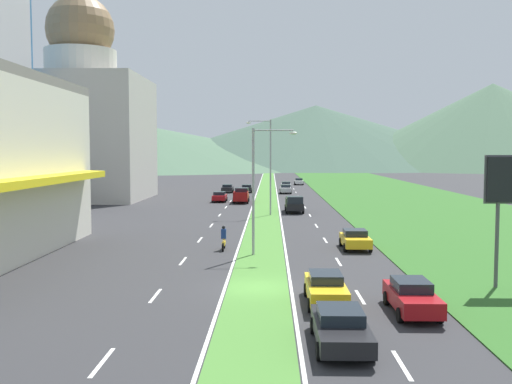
# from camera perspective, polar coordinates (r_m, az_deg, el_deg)

# --- Properties ---
(ground_plane) EXTENTS (600.00, 600.00, 0.00)m
(ground_plane) POSITION_cam_1_polar(r_m,az_deg,el_deg) (30.94, 0.19, -9.46)
(ground_plane) COLOR #2D2D30
(grass_median) EXTENTS (3.20, 240.00, 0.06)m
(grass_median) POSITION_cam_1_polar(r_m,az_deg,el_deg) (90.37, 1.02, -0.53)
(grass_median) COLOR #477F33
(grass_median) RESTS_ON ground_plane
(grass_verge_right) EXTENTS (24.00, 240.00, 0.06)m
(grass_verge_right) POSITION_cam_1_polar(r_m,az_deg,el_deg) (92.54, 13.89, -0.54)
(grass_verge_right) COLOR #2D6023
(grass_verge_right) RESTS_ON ground_plane
(lane_dash_left_1) EXTENTS (0.16, 2.80, 0.01)m
(lane_dash_left_1) POSITION_cam_1_polar(r_m,az_deg,el_deg) (21.34, -14.87, -15.87)
(lane_dash_left_1) COLOR silver
(lane_dash_left_1) RESTS_ON ground_plane
(lane_dash_left_2) EXTENTS (0.16, 2.80, 0.01)m
(lane_dash_left_2) POSITION_cam_1_polar(r_m,az_deg,el_deg) (29.86, -9.86, -10.01)
(lane_dash_left_2) COLOR silver
(lane_dash_left_2) RESTS_ON ground_plane
(lane_dash_left_3) EXTENTS (0.16, 2.80, 0.01)m
(lane_dash_left_3) POSITION_cam_1_polar(r_m,az_deg,el_deg) (38.67, -7.19, -6.75)
(lane_dash_left_3) COLOR silver
(lane_dash_left_3) RESTS_ON ground_plane
(lane_dash_left_4) EXTENTS (0.16, 2.80, 0.01)m
(lane_dash_left_4) POSITION_cam_1_polar(r_m,az_deg,el_deg) (47.62, -5.53, -4.70)
(lane_dash_left_4) COLOR silver
(lane_dash_left_4) RESTS_ON ground_plane
(lane_dash_left_5) EXTENTS (0.16, 2.80, 0.01)m
(lane_dash_left_5) POSITION_cam_1_polar(r_m,az_deg,el_deg) (56.63, -4.41, -3.29)
(lane_dash_left_5) COLOR silver
(lane_dash_left_5) RESTS_ON ground_plane
(lane_dash_left_6) EXTENTS (0.16, 2.80, 0.01)m
(lane_dash_left_6) POSITION_cam_1_polar(r_m,az_deg,el_deg) (65.68, -3.59, -2.28)
(lane_dash_left_6) COLOR silver
(lane_dash_left_6) RESTS_ON ground_plane
(lane_dash_left_7) EXTENTS (0.16, 2.80, 0.01)m
(lane_dash_left_7) POSITION_cam_1_polar(r_m,az_deg,el_deg) (74.76, -2.98, -1.51)
(lane_dash_left_7) COLOR silver
(lane_dash_left_7) RESTS_ON ground_plane
(lane_dash_left_8) EXTENTS (0.16, 2.80, 0.01)m
(lane_dash_left_8) POSITION_cam_1_polar(r_m,az_deg,el_deg) (83.86, -2.50, -0.90)
(lane_dash_left_8) COLOR silver
(lane_dash_left_8) RESTS_ON ground_plane
(lane_dash_left_9) EXTENTS (0.16, 2.80, 0.01)m
(lane_dash_left_9) POSITION_cam_1_polar(r_m,az_deg,el_deg) (92.97, -2.11, -0.42)
(lane_dash_left_9) COLOR silver
(lane_dash_left_9) RESTS_ON ground_plane
(lane_dash_left_10) EXTENTS (0.16, 2.80, 0.01)m
(lane_dash_left_10) POSITION_cam_1_polar(r_m,az_deg,el_deg) (102.09, -1.79, -0.02)
(lane_dash_left_10) COLOR silver
(lane_dash_left_10) RESTS_ON ground_plane
(lane_dash_left_11) EXTENTS (0.16, 2.80, 0.01)m
(lane_dash_left_11) POSITION_cam_1_polar(r_m,az_deg,el_deg) (111.21, -1.53, 0.32)
(lane_dash_left_11) COLOR silver
(lane_dash_left_11) RESTS_ON ground_plane
(lane_dash_right_1) EXTENTS (0.16, 2.80, 0.01)m
(lane_dash_right_1) POSITION_cam_1_polar(r_m,az_deg,el_deg) (21.02, 14.13, -16.16)
(lane_dash_right_1) COLOR silver
(lane_dash_right_1) RESTS_ON ground_plane
(lane_dash_right_2) EXTENTS (0.16, 2.80, 0.01)m
(lane_dash_right_2) POSITION_cam_1_polar(r_m,az_deg,el_deg) (29.63, 10.19, -10.12)
(lane_dash_right_2) COLOR silver
(lane_dash_right_2) RESTS_ON ground_plane
(lane_dash_right_3) EXTENTS (0.16, 2.80, 0.01)m
(lane_dash_right_3) POSITION_cam_1_polar(r_m,az_deg,el_deg) (38.50, 8.11, -6.80)
(lane_dash_right_3) COLOR silver
(lane_dash_right_3) RESTS_ON ground_plane
(lane_dash_right_4) EXTENTS (0.16, 2.80, 0.01)m
(lane_dash_right_4) POSITION_cam_1_polar(r_m,az_deg,el_deg) (47.48, 6.82, -4.73)
(lane_dash_right_4) COLOR silver
(lane_dash_right_4) RESTS_ON ground_plane
(lane_dash_right_5) EXTENTS (0.16, 2.80, 0.01)m
(lane_dash_right_5) POSITION_cam_1_polar(r_m,az_deg,el_deg) (56.51, 5.95, -3.32)
(lane_dash_right_5) COLOR silver
(lane_dash_right_5) RESTS_ON ground_plane
(lane_dash_right_6) EXTENTS (0.16, 2.80, 0.01)m
(lane_dash_right_6) POSITION_cam_1_polar(r_m,az_deg,el_deg) (65.58, 5.33, -2.30)
(lane_dash_right_6) COLOR silver
(lane_dash_right_6) RESTS_ON ground_plane
(lane_dash_right_7) EXTENTS (0.16, 2.80, 0.01)m
(lane_dash_right_7) POSITION_cam_1_polar(r_m,az_deg,el_deg) (74.67, 4.85, -1.52)
(lane_dash_right_7) COLOR silver
(lane_dash_right_7) RESTS_ON ground_plane
(lane_dash_right_8) EXTENTS (0.16, 2.80, 0.01)m
(lane_dash_right_8) POSITION_cam_1_polar(r_m,az_deg,el_deg) (83.78, 4.48, -0.92)
(lane_dash_right_8) COLOR silver
(lane_dash_right_8) RESTS_ON ground_plane
(lane_dash_right_9) EXTENTS (0.16, 2.80, 0.01)m
(lane_dash_right_9) POSITION_cam_1_polar(r_m,az_deg,el_deg) (92.90, 4.18, -0.43)
(lane_dash_right_9) COLOR silver
(lane_dash_right_9) RESTS_ON ground_plane
(lane_dash_right_10) EXTENTS (0.16, 2.80, 0.01)m
(lane_dash_right_10) POSITION_cam_1_polar(r_m,az_deg,el_deg) (102.02, 3.94, -0.03)
(lane_dash_right_10) COLOR silver
(lane_dash_right_10) RESTS_ON ground_plane
(lane_dash_right_11) EXTENTS (0.16, 2.80, 0.01)m
(lane_dash_right_11) POSITION_cam_1_polar(r_m,az_deg,el_deg) (111.15, 3.73, 0.31)
(lane_dash_right_11) COLOR silver
(lane_dash_right_11) RESTS_ON ground_plane
(edge_line_median_left) EXTENTS (0.16, 240.00, 0.01)m
(edge_line_median_left) POSITION_cam_1_polar(r_m,az_deg,el_deg) (90.40, -0.09, -0.54)
(edge_line_median_left) COLOR silver
(edge_line_median_left) RESTS_ON ground_plane
(edge_line_median_right) EXTENTS (0.16, 240.00, 0.01)m
(edge_line_median_right) POSITION_cam_1_polar(r_m,az_deg,el_deg) (90.37, 2.13, -0.54)
(edge_line_median_right) COLOR silver
(edge_line_median_right) RESTS_ON ground_plane
(domed_building) EXTENTS (18.81, 18.81, 30.19)m
(domed_building) POSITION_cam_1_polar(r_m,az_deg,el_deg) (91.18, -16.72, 6.72)
(domed_building) COLOR #B7B2A8
(domed_building) RESTS_ON ground_plane
(midrise_colored) EXTENTS (13.08, 13.08, 19.12)m
(midrise_colored) POSITION_cam_1_polar(r_m,az_deg,el_deg) (112.40, -14.70, 5.10)
(midrise_colored) COLOR #B7B2A8
(midrise_colored) RESTS_ON ground_plane
(hill_far_left) EXTENTS (222.92, 222.92, 20.90)m
(hill_far_left) POSITION_cam_1_polar(r_m,az_deg,el_deg) (284.38, -12.59, 4.59)
(hill_far_left) COLOR #47664C
(hill_far_left) RESTS_ON ground_plane
(hill_far_center) EXTENTS (188.95, 188.95, 29.44)m
(hill_far_center) POSITION_cam_1_polar(r_m,az_deg,el_deg) (285.49, 5.89, 5.52)
(hill_far_center) COLOR #3D5647
(hill_far_center) RESTS_ON ground_plane
(hill_far_right) EXTENTS (143.88, 143.88, 35.97)m
(hill_far_right) POSITION_cam_1_polar(r_m,az_deg,el_deg) (268.64, 22.17, 6.04)
(hill_far_right) COLOR #47664C
(hill_far_right) RESTS_ON ground_plane
(street_lamp_near) EXTENTS (3.11, 0.28, 8.80)m
(street_lamp_near) POSITION_cam_1_polar(r_m,az_deg,el_deg) (39.86, 0.25, 1.00)
(street_lamp_near) COLOR #99999E
(street_lamp_near) RESTS_ON ground_plane
(street_lamp_mid) EXTENTS (2.83, 0.28, 10.73)m
(street_lamp_mid) POSITION_cam_1_polar(r_m,az_deg,el_deg) (64.86, 1.20, 3.02)
(street_lamp_mid) COLOR #99999E
(street_lamp_mid) RESTS_ON ground_plane
(car_0) EXTENTS (1.89, 4.61, 1.40)m
(car_0) POSITION_cam_1_polar(r_m,az_deg,el_deg) (125.42, 4.23, 1.06)
(car_0) COLOR silver
(car_0) RESTS_ON ground_plane
(car_1) EXTENTS (1.89, 4.56, 1.49)m
(car_1) POSITION_cam_1_polar(r_m,az_deg,el_deg) (27.14, 15.06, -9.87)
(car_1) COLOR maroon
(car_1) RESTS_ON ground_plane
(car_2) EXTENTS (2.02, 4.17, 1.44)m
(car_2) POSITION_cam_1_polar(r_m,az_deg,el_deg) (43.52, 9.72, -4.58)
(car_2) COLOR yellow
(car_2) RESTS_ON ground_plane
(car_3) EXTENTS (1.98, 4.10, 1.36)m
(car_3) POSITION_cam_1_polar(r_m,az_deg,el_deg) (101.51, -0.92, 0.36)
(car_3) COLOR black
(car_3) RESTS_ON ground_plane
(car_4) EXTENTS (1.95, 4.17, 1.45)m
(car_4) POSITION_cam_1_polar(r_m,az_deg,el_deg) (109.63, 2.97, 0.65)
(car_4) COLOR #B2B2B7
(car_4) RESTS_ON ground_plane
(car_5) EXTENTS (1.97, 4.32, 1.48)m
(car_5) POSITION_cam_1_polar(r_m,az_deg,el_deg) (99.40, 2.93, 0.31)
(car_5) COLOR #B2B2B7
(car_5) RESTS_ON ground_plane
(car_6) EXTENTS (2.03, 4.77, 1.38)m
(car_6) POSITION_cam_1_polar(r_m,az_deg,el_deg) (22.27, 8.31, -12.97)
(car_6) COLOR black
(car_6) RESTS_ON ground_plane
(car_7) EXTENTS (1.89, 4.65, 1.47)m
(car_7) POSITION_cam_1_polar(r_m,az_deg,el_deg) (27.97, 6.87, -9.35)
(car_7) COLOR yellow
(car_7) RESTS_ON ground_plane
(car_8) EXTENTS (2.02, 4.22, 1.46)m
(car_8) POSITION_cam_1_polar(r_m,az_deg,el_deg) (82.84, -3.60, -0.45)
(car_8) COLOR maroon
(car_8) RESTS_ON ground_plane
(car_9) EXTENTS (2.03, 4.15, 1.44)m
(car_9) POSITION_cam_1_polar(r_m,az_deg,el_deg) (101.27, -2.82, 0.37)
(car_9) COLOR black
(car_9) RESTS_ON ground_plane
(pickup_truck_0) EXTENTS (2.18, 5.40, 2.00)m
(pickup_truck_0) POSITION_cam_1_polar(r_m,az_deg,el_deg) (68.42, 3.79, -1.20)
(pickup_truck_0) COLOR black
(pickup_truck_0) RESTS_ON ground_plane
(pickup_truck_1) EXTENTS (2.18, 5.40, 2.00)m
(pickup_truck_1) POSITION_cam_1_polar(r_m,az_deg,el_deg) (81.52, -1.45, -0.35)
(pickup_truck_1) COLOR maroon
(pickup_truck_1) RESTS_ON ground_plane
(motorcycle_rider) EXTENTS (0.36, 2.00, 1.80)m
(motorcycle_rider) POSITION_cam_1_polar(r_m,az_deg,el_deg) (42.58, -3.19, -4.72)
(motorcycle_rider) COLOR black
(motorcycle_rider) RESTS_ON ground_plane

